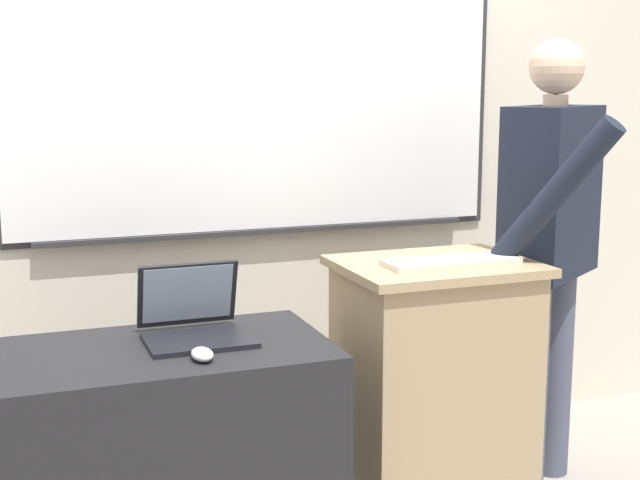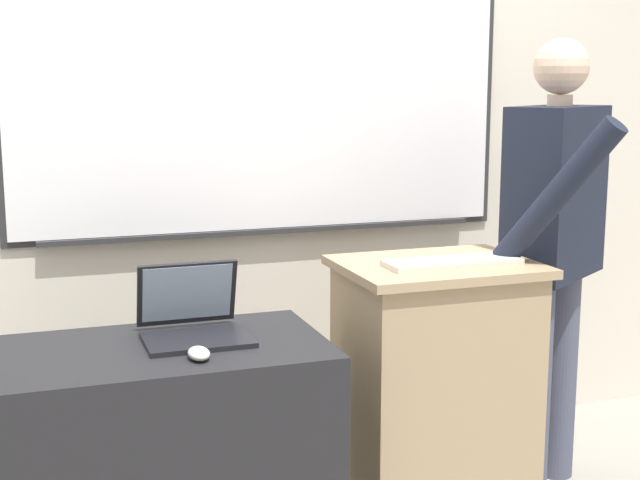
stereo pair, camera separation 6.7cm
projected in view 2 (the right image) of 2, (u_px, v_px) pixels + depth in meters
back_wall at (258, 112)px, 3.58m from camera, size 6.40×0.17×2.81m
lectern_podium at (434, 396)px, 3.05m from camera, size 0.64×0.50×0.94m
side_desk at (146, 474)px, 2.64m from camera, size 1.08×0.56×0.77m
person_presenter at (555, 235)px, 3.25m from camera, size 0.62×0.74×1.68m
laptop at (193, 318)px, 2.69m from camera, size 0.31×0.30×0.22m
wireless_keyboard at (452, 262)px, 2.92m from camera, size 0.45×0.15×0.02m
computer_mouse_by_laptop at (199, 353)px, 2.47m from camera, size 0.06×0.10×0.03m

